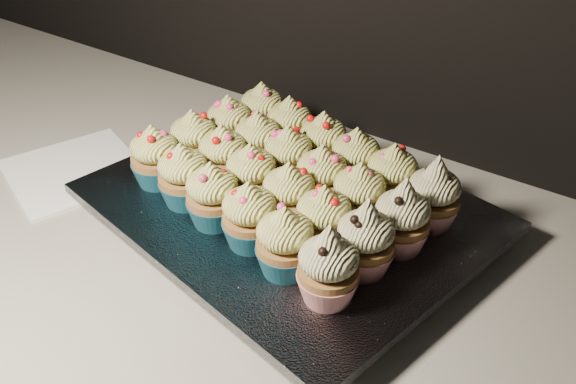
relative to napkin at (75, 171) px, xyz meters
name	(u,v)px	position (x,y,z in m)	size (l,w,h in m)	color
worktop	(178,211)	(0.17, 0.03, -0.02)	(2.44, 0.64, 0.04)	beige
napkin	(75,171)	(0.00, 0.00, 0.00)	(0.17, 0.17, 0.00)	white
baking_tray	(288,218)	(0.32, 0.07, 0.01)	(0.42, 0.32, 0.02)	black
foil_lining	(288,207)	(0.32, 0.07, 0.03)	(0.46, 0.36, 0.01)	silver
cupcake_0	(155,157)	(0.16, 0.01, 0.07)	(0.06, 0.06, 0.08)	#185C72
cupcake_1	(184,176)	(0.22, 0.00, 0.07)	(0.06, 0.06, 0.08)	#185C72
cupcake_2	(213,196)	(0.27, -0.01, 0.07)	(0.06, 0.06, 0.08)	#185C72
cupcake_3	(250,217)	(0.33, -0.02, 0.07)	(0.06, 0.06, 0.08)	#185C72
cupcake_4	(285,243)	(0.39, -0.04, 0.07)	(0.06, 0.06, 0.08)	#185C72
cupcake_5	(328,268)	(0.45, -0.05, 0.07)	(0.06, 0.06, 0.10)	#A2161B
cupcake_6	(194,141)	(0.17, 0.07, 0.07)	(0.06, 0.06, 0.08)	#185C72
cupcake_7	(223,157)	(0.23, 0.06, 0.07)	(0.06, 0.06, 0.08)	#185C72
cupcake_8	(251,176)	(0.28, 0.05, 0.07)	(0.06, 0.06, 0.08)	#185C72
cupcake_9	(289,196)	(0.34, 0.04, 0.07)	(0.06, 0.06, 0.08)	#185C72
cupcake_10	(324,220)	(0.40, 0.02, 0.07)	(0.06, 0.06, 0.08)	#185C72
cupcake_11	(365,240)	(0.46, 0.01, 0.07)	(0.06, 0.06, 0.10)	#A2161B
cupcake_12	(229,125)	(0.18, 0.13, 0.07)	(0.06, 0.06, 0.08)	#185C72
cupcake_13	(258,142)	(0.24, 0.12, 0.07)	(0.06, 0.06, 0.08)	#185C72
cupcake_14	(288,158)	(0.29, 0.11, 0.07)	(0.06, 0.06, 0.08)	#185C72
cupcake_15	(322,178)	(0.35, 0.09, 0.07)	(0.06, 0.06, 0.08)	#185C72
cupcake_16	(359,196)	(0.41, 0.08, 0.07)	(0.06, 0.06, 0.08)	#185C72
cupcake_17	(402,219)	(0.47, 0.07, 0.07)	(0.06, 0.06, 0.10)	#A2161B
cupcake_18	(262,112)	(0.19, 0.19, 0.07)	(0.06, 0.06, 0.08)	#185C72
cupcake_19	(289,127)	(0.25, 0.17, 0.07)	(0.06, 0.06, 0.08)	#185C72
cupcake_20	(323,143)	(0.31, 0.16, 0.07)	(0.06, 0.06, 0.08)	#185C72
cupcake_21	(355,160)	(0.37, 0.15, 0.07)	(0.06, 0.06, 0.08)	#185C72
cupcake_22	(392,177)	(0.42, 0.14, 0.07)	(0.06, 0.06, 0.08)	#185C72
cupcake_23	(433,196)	(0.48, 0.13, 0.07)	(0.06, 0.06, 0.10)	#A2161B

